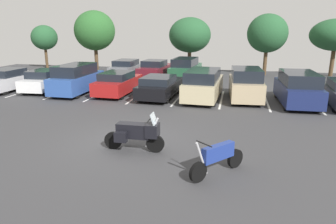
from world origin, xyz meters
The scene contains 20 objects.
ground centered at (0.00, 0.00, -0.05)m, with size 44.00×44.00×0.10m, color #38383A.
motorcycle_touring centered at (0.58, -0.78, 0.69)m, with size 2.24×0.97×1.45m.
motorcycle_second centered at (3.54, -2.04, 0.55)m, with size 1.51×1.77×1.24m.
parking_stripes centered at (-0.88, 8.24, 0.00)m, with size 24.35×4.98×0.01m.
car_silver centered at (-11.64, 8.05, 0.74)m, with size 2.07×4.93×1.52m.
car_white centered at (-9.09, 8.43, 0.73)m, with size 2.06×4.49×1.47m.
car_blue centered at (-6.49, 8.05, 0.97)m, with size 1.83×4.73×1.95m.
car_red centered at (-3.68, 8.40, 0.74)m, with size 2.00×4.58×1.50m.
car_black centered at (-0.73, 8.06, 0.70)m, with size 2.13×4.86×1.39m.
car_champagne centered at (2.03, 7.96, 0.93)m, with size 2.15×4.95×1.86m.
car_tan centered at (4.56, 8.41, 0.96)m, with size 2.10×4.44×1.96m.
car_navy centered at (7.45, 7.86, 0.94)m, with size 2.13×4.73×1.89m.
car_far_grey centered at (-5.67, 15.64, 0.74)m, with size 1.91×4.66×1.52m.
car_far_maroon centered at (-2.98, 15.51, 0.75)m, with size 2.22×4.85×1.57m.
car_far_green centered at (-0.29, 15.41, 0.89)m, with size 2.20×5.00×1.81m.
tree_left centered at (-10.28, 19.28, 3.96)m, with size 4.08×4.08×5.94m.
tree_center_right centered at (6.51, 19.29, 3.76)m, with size 3.59×3.59×5.49m.
tree_center centered at (12.37, 19.93, 3.64)m, with size 4.41×4.41×5.05m.
tree_right centered at (-16.01, 19.18, 3.23)m, with size 2.69×2.69×4.52m.
tree_far_right centered at (-0.74, 20.55, 3.54)m, with size 4.13×4.13×5.26m.
Camera 1 is at (3.94, -10.78, 4.35)m, focal length 33.16 mm.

